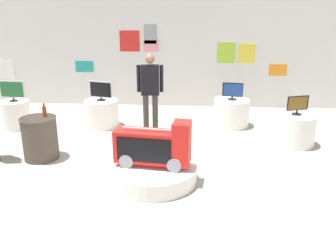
{
  "coord_description": "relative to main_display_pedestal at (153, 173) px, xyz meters",
  "views": [
    {
      "loc": [
        0.94,
        -5.25,
        2.61
      ],
      "look_at": [
        0.56,
        0.24,
        0.83
      ],
      "focal_mm": 37.24,
      "sensor_mm": 36.0,
      "label": 1
    }
  ],
  "objects": [
    {
      "name": "tv_on_right_rear",
      "position": [
        -1.47,
        2.6,
        0.73
      ],
      "size": [
        0.55,
        0.2,
        0.44
      ],
      "color": "black",
      "rests_on": "display_pedestal_right_rear"
    },
    {
      "name": "shopper_browsing_near_truck",
      "position": [
        -0.29,
        2.2,
        0.89
      ],
      "size": [
        0.56,
        0.23,
        1.73
      ],
      "color": "#38332D",
      "rests_on": "ground"
    },
    {
      "name": "display_pedestal_left_rear",
      "position": [
        -3.42,
        2.39,
        0.18
      ],
      "size": [
        0.64,
        0.64,
        0.62
      ],
      "primitive_type": "cylinder",
      "color": "white",
      "rests_on": "ground"
    },
    {
      "name": "main_display_pedestal",
      "position": [
        0.0,
        0.0,
        0.0
      ],
      "size": [
        1.4,
        1.4,
        0.26
      ],
      "primitive_type": "cylinder",
      "color": "white",
      "rests_on": "ground"
    },
    {
      "name": "display_pedestal_center_rear",
      "position": [
        1.52,
        2.87,
        0.18
      ],
      "size": [
        0.82,
        0.82,
        0.62
      ],
      "primitive_type": "cylinder",
      "color": "white",
      "rests_on": "ground"
    },
    {
      "name": "display_pedestal_right_rear",
      "position": [
        -1.47,
        2.6,
        0.18
      ],
      "size": [
        0.77,
        0.77,
        0.62
      ],
      "primitive_type": "cylinder",
      "color": "white",
      "rests_on": "ground"
    },
    {
      "name": "tv_on_left_rear",
      "position": [
        -3.42,
        2.38,
        0.75
      ],
      "size": [
        0.58,
        0.18,
        0.46
      ],
      "color": "black",
      "rests_on": "display_pedestal_left_rear"
    },
    {
      "name": "back_wall_display",
      "position": [
        -0.35,
        4.58,
        1.32
      ],
      "size": [
        10.5,
        0.13,
        2.9
      ],
      "color": "silver",
      "rests_on": "ground"
    },
    {
      "name": "tv_on_far_right",
      "position": [
        2.66,
        1.76,
        0.7
      ],
      "size": [
        0.44,
        0.19,
        0.38
      ],
      "color": "black",
      "rests_on": "display_pedestal_far_right"
    },
    {
      "name": "bottle_on_side_table",
      "position": [
        -2.02,
        0.81,
        0.74
      ],
      "size": [
        0.07,
        0.07,
        0.25
      ],
      "color": "brown",
      "rests_on": "side_table_round"
    },
    {
      "name": "tv_on_center_rear",
      "position": [
        1.52,
        2.86,
        0.71
      ],
      "size": [
        0.46,
        0.19,
        0.39
      ],
      "color": "black",
      "rests_on": "display_pedestal_center_rear"
    },
    {
      "name": "side_table_round",
      "position": [
        -2.12,
        0.72,
        0.27
      ],
      "size": [
        0.64,
        0.64,
        0.77
      ],
      "color": "#4C4238",
      "rests_on": "ground"
    },
    {
      "name": "display_pedestal_far_right",
      "position": [
        2.67,
        1.76,
        0.18
      ],
      "size": [
        0.79,
        0.79,
        0.62
      ],
      "primitive_type": "cylinder",
      "color": "white",
      "rests_on": "ground"
    },
    {
      "name": "novelty_firetruck_tv",
      "position": [
        0.02,
        -0.01,
        0.44
      ],
      "size": [
        1.21,
        0.51,
        0.75
      ],
      "color": "gray",
      "rests_on": "main_display_pedestal"
    },
    {
      "name": "ground_plane",
      "position": [
        -0.35,
        0.27,
        -0.13
      ],
      "size": [
        30.0,
        30.0,
        0.0
      ],
      "primitive_type": "plane",
      "color": "#A8A091"
    }
  ]
}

